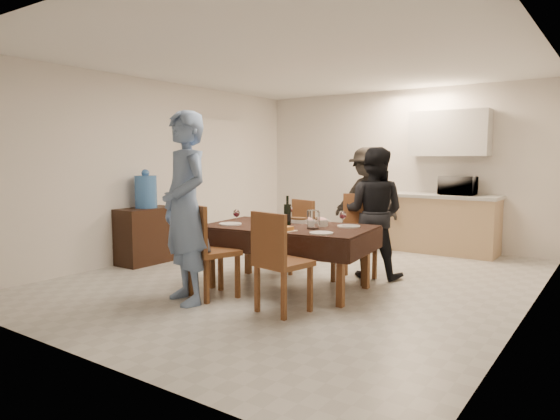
{
  "coord_description": "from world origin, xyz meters",
  "views": [
    {
      "loc": [
        3.22,
        -5.08,
        1.48
      ],
      "look_at": [
        -0.12,
        -0.3,
        0.86
      ],
      "focal_mm": 32.0,
      "sensor_mm": 36.0,
      "label": 1
    }
  ],
  "objects_px": {
    "microwave": "(458,186)",
    "water_pitcher": "(313,220)",
    "wine_bottle": "(287,210)",
    "person_kitchen": "(366,199)",
    "dining_table": "(289,229)",
    "console": "(147,235)",
    "person_near": "(185,208)",
    "savoury_tart": "(276,228)",
    "person_far": "(373,213)",
    "water_jug": "(146,192)"
  },
  "relations": [
    {
      "from": "person_far",
      "to": "person_near",
      "type": "bearing_deg",
      "value": 52.94
    },
    {
      "from": "water_jug",
      "to": "person_far",
      "type": "xyz_separation_m",
      "value": [
        2.95,
        1.05,
        -0.2
      ]
    },
    {
      "from": "dining_table",
      "to": "microwave",
      "type": "xyz_separation_m",
      "value": [
        0.98,
        3.16,
        0.37
      ]
    },
    {
      "from": "microwave",
      "to": "water_pitcher",
      "type": "bearing_deg",
      "value": 78.9
    },
    {
      "from": "dining_table",
      "to": "wine_bottle",
      "type": "xyz_separation_m",
      "value": [
        -0.05,
        0.05,
        0.2
      ]
    },
    {
      "from": "savoury_tart",
      "to": "person_far",
      "type": "relative_size",
      "value": 0.23
    },
    {
      "from": "console",
      "to": "person_near",
      "type": "distance_m",
      "value": 2.21
    },
    {
      "from": "console",
      "to": "microwave",
      "type": "xyz_separation_m",
      "value": [
        3.38,
        3.15,
        0.66
      ]
    },
    {
      "from": "microwave",
      "to": "person_near",
      "type": "bearing_deg",
      "value": 70.03
    },
    {
      "from": "water_pitcher",
      "to": "person_kitchen",
      "type": "bearing_deg",
      "value": 103.65
    },
    {
      "from": "savoury_tart",
      "to": "person_near",
      "type": "height_order",
      "value": "person_near"
    },
    {
      "from": "water_jug",
      "to": "person_near",
      "type": "xyz_separation_m",
      "value": [
        1.85,
        -1.05,
        -0.03
      ]
    },
    {
      "from": "water_jug",
      "to": "microwave",
      "type": "relative_size",
      "value": 0.88
    },
    {
      "from": "microwave",
      "to": "person_far",
      "type": "height_order",
      "value": "person_far"
    },
    {
      "from": "water_pitcher",
      "to": "person_near",
      "type": "bearing_deg",
      "value": -131.99
    },
    {
      "from": "water_pitcher",
      "to": "microwave",
      "type": "height_order",
      "value": "microwave"
    },
    {
      "from": "dining_table",
      "to": "wine_bottle",
      "type": "height_order",
      "value": "wine_bottle"
    },
    {
      "from": "microwave",
      "to": "person_kitchen",
      "type": "distance_m",
      "value": 1.39
    },
    {
      "from": "wine_bottle",
      "to": "person_near",
      "type": "height_order",
      "value": "person_near"
    },
    {
      "from": "console",
      "to": "water_jug",
      "type": "distance_m",
      "value": 0.62
    },
    {
      "from": "person_far",
      "to": "person_kitchen",
      "type": "relative_size",
      "value": 0.98
    },
    {
      "from": "person_near",
      "to": "person_far",
      "type": "bearing_deg",
      "value": 83.17
    },
    {
      "from": "dining_table",
      "to": "console",
      "type": "xyz_separation_m",
      "value": [
        -2.4,
        0.0,
        -0.29
      ]
    },
    {
      "from": "water_pitcher",
      "to": "console",
      "type": "bearing_deg",
      "value": 178.89
    },
    {
      "from": "water_jug",
      "to": "microwave",
      "type": "height_order",
      "value": "water_jug"
    },
    {
      "from": "wine_bottle",
      "to": "savoury_tart",
      "type": "xyz_separation_m",
      "value": [
        0.15,
        -0.43,
        -0.14
      ]
    },
    {
      "from": "water_jug",
      "to": "person_far",
      "type": "bearing_deg",
      "value": 19.54
    },
    {
      "from": "wine_bottle",
      "to": "water_pitcher",
      "type": "bearing_deg",
      "value": -14.04
    },
    {
      "from": "console",
      "to": "water_jug",
      "type": "xyz_separation_m",
      "value": [
        0.0,
        0.0,
        0.62
      ]
    },
    {
      "from": "water_pitcher",
      "to": "person_kitchen",
      "type": "xyz_separation_m",
      "value": [
        -0.67,
        2.76,
        0.0
      ]
    },
    {
      "from": "console",
      "to": "person_far",
      "type": "bearing_deg",
      "value": 19.54
    },
    {
      "from": "person_near",
      "to": "person_kitchen",
      "type": "xyz_separation_m",
      "value": [
        0.23,
        3.76,
        -0.15
      ]
    },
    {
      "from": "person_far",
      "to": "water_jug",
      "type": "bearing_deg",
      "value": 10.13
    },
    {
      "from": "console",
      "to": "person_near",
      "type": "bearing_deg",
      "value": -29.66
    },
    {
      "from": "dining_table",
      "to": "microwave",
      "type": "distance_m",
      "value": 3.33
    },
    {
      "from": "dining_table",
      "to": "console",
      "type": "bearing_deg",
      "value": 172.94
    },
    {
      "from": "microwave",
      "to": "person_kitchen",
      "type": "bearing_deg",
      "value": 19.12
    },
    {
      "from": "wine_bottle",
      "to": "microwave",
      "type": "distance_m",
      "value": 3.28
    },
    {
      "from": "person_near",
      "to": "wine_bottle",
      "type": "bearing_deg",
      "value": 86.37
    },
    {
      "from": "savoury_tart",
      "to": "water_pitcher",
      "type": "bearing_deg",
      "value": 52.85
    },
    {
      "from": "console",
      "to": "water_pitcher",
      "type": "bearing_deg",
      "value": -1.11
    },
    {
      "from": "savoury_tart",
      "to": "person_far",
      "type": "height_order",
      "value": "person_far"
    },
    {
      "from": "person_kitchen",
      "to": "console",
      "type": "bearing_deg",
      "value": -127.58
    },
    {
      "from": "console",
      "to": "wine_bottle",
      "type": "xyz_separation_m",
      "value": [
        2.35,
        0.05,
        0.49
      ]
    },
    {
      "from": "person_kitchen",
      "to": "dining_table",
      "type": "bearing_deg",
      "value": -83.27
    },
    {
      "from": "dining_table",
      "to": "microwave",
      "type": "bearing_deg",
      "value": 65.79
    },
    {
      "from": "console",
      "to": "wine_bottle",
      "type": "relative_size",
      "value": 2.53
    },
    {
      "from": "water_pitcher",
      "to": "savoury_tart",
      "type": "bearing_deg",
      "value": -127.15
    },
    {
      "from": "console",
      "to": "microwave",
      "type": "bearing_deg",
      "value": 43.03
    },
    {
      "from": "person_kitchen",
      "to": "wine_bottle",
      "type": "bearing_deg",
      "value": -84.21
    }
  ]
}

